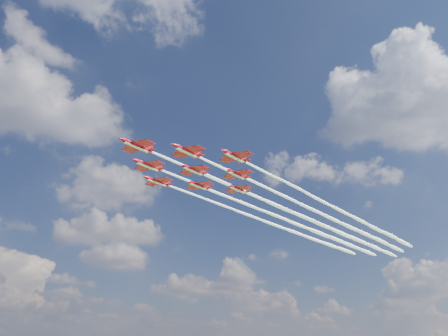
{
  "coord_description": "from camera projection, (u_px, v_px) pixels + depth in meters",
  "views": [
    {
      "loc": [
        -35.29,
        -114.94,
        24.74
      ],
      "look_at": [
        11.84,
        -6.91,
        73.39
      ],
      "focal_mm": 35.0,
      "sensor_mm": 36.0,
      "label": 1
    }
  ],
  "objects": [
    {
      "name": "jet_lead",
      "position": [
        283.0,
        208.0,
        160.79
      ],
      "size": [
        130.74,
        69.46,
        2.75
      ],
      "rotation": [
        0.0,
        0.0,
        0.47
      ],
      "color": "#AD091A"
    },
    {
      "name": "jet_row2_port",
      "position": [
        315.0,
        211.0,
        163.88
      ],
      "size": [
        130.74,
        69.46,
        2.75
      ],
      "rotation": [
        0.0,
        0.0,
        0.47
      ],
      "color": "#AD091A"
    },
    {
      "name": "jet_row2_starb",
      "position": [
        281.0,
        218.0,
        172.79
      ],
      "size": [
        130.74,
        69.46,
        2.75
      ],
      "rotation": [
        0.0,
        0.0,
        0.47
      ],
      "color": "#AD091A"
    },
    {
      "name": "jet_row3_port",
      "position": [
        346.0,
        213.0,
        166.96
      ],
      "size": [
        130.74,
        69.46,
        2.75
      ],
      "rotation": [
        0.0,
        0.0,
        0.47
      ],
      "color": "#AD091A"
    },
    {
      "name": "jet_row3_centre",
      "position": [
        311.0,
        220.0,
        175.87
      ],
      "size": [
        130.74,
        69.46,
        2.75
      ],
      "rotation": [
        0.0,
        0.0,
        0.47
      ],
      "color": "#AD091A"
    },
    {
      "name": "jet_row3_starb",
      "position": [
        279.0,
        226.0,
        184.78
      ],
      "size": [
        130.74,
        69.46,
        2.75
      ],
      "rotation": [
        0.0,
        0.0,
        0.47
      ],
      "color": "#AD091A"
    },
    {
      "name": "jet_row4_port",
      "position": [
        340.0,
        222.0,
        178.96
      ],
      "size": [
        130.74,
        69.46,
        2.75
      ],
      "rotation": [
        0.0,
        0.0,
        0.47
      ],
      "color": "#AD091A"
    },
    {
      "name": "jet_row4_starb",
      "position": [
        307.0,
        228.0,
        187.87
      ],
      "size": [
        130.74,
        69.46,
        2.75
      ],
      "rotation": [
        0.0,
        0.0,
        0.47
      ],
      "color": "#AD091A"
    },
    {
      "name": "jet_tail",
      "position": [
        334.0,
        230.0,
        190.95
      ],
      "size": [
        130.74,
        69.46,
        2.75
      ],
      "rotation": [
        0.0,
        0.0,
        0.47
      ],
      "color": "#AD091A"
    }
  ]
}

